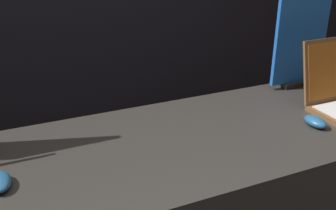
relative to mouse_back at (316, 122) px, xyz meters
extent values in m
cube|color=brown|center=(0.23, 0.17, 0.14)|extent=(0.33, 0.07, 0.27)
cube|color=#A5591E|center=(0.23, 0.16, 0.14)|extent=(0.30, 0.06, 0.24)
ellipsoid|color=navy|center=(0.00, 0.00, 0.00)|extent=(0.06, 0.11, 0.04)
cube|color=black|center=(0.23, 0.39, -0.01)|extent=(0.16, 0.07, 0.02)
cube|color=#1E59B2|center=(0.23, 0.39, 0.26)|extent=(0.30, 0.02, 0.52)
camera|label=1|loc=(-1.11, -1.04, 0.68)|focal=42.00mm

